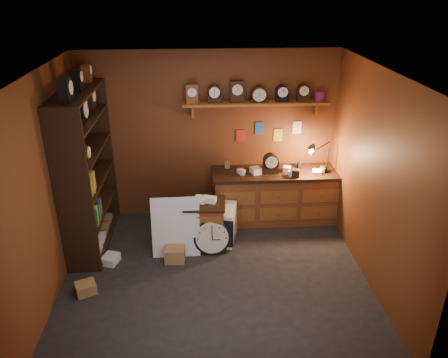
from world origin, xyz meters
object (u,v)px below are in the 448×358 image
shelving_unit (84,165)px  workbench (276,193)px  big_round_clock (212,237)px  low_cabinet (205,221)px

shelving_unit → workbench: shelving_unit is taller
shelving_unit → workbench: bearing=9.9°
shelving_unit → big_round_clock: bearing=-13.7°
big_round_clock → shelving_unit: bearing=166.3°
shelving_unit → big_round_clock: size_ratio=4.80×
low_cabinet → big_round_clock: 0.30m
shelving_unit → workbench: size_ratio=1.26×
workbench → big_round_clock: (-1.07, -0.93, -0.21)m
shelving_unit → low_cabinet: 1.90m
shelving_unit → workbench: (2.84, 0.49, -0.78)m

